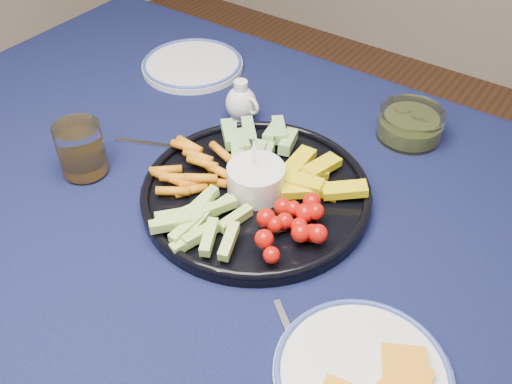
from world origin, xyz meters
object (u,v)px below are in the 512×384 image
Objects in this scene: crudite_platter at (256,188)px; cheese_plate at (363,372)px; dining_table at (260,266)px; pickle_bowl at (410,125)px; juice_tumbler at (82,152)px; side_plate_extra at (193,64)px; creamer_pitcher at (241,103)px.

crudite_platter is 0.36m from cheese_plate.
cheese_plate is at bearing -28.87° from dining_table.
pickle_bowl is at bearing 65.99° from crudite_platter.
juice_tumbler is (-0.34, -0.06, 0.13)m from dining_table.
juice_tumbler is 0.43× the size of side_plate_extra.
pickle_bowl is at bearing 107.90° from cheese_plate.
crudite_platter reaches higher than pickle_bowl.
pickle_bowl is at bearing 45.07° from juice_tumbler.
creamer_pitcher is 0.88× the size of juice_tumbler.
creamer_pitcher is at bearing -155.34° from pickle_bowl.
side_plate_extra is (-0.21, 0.10, -0.03)m from creamer_pitcher.
pickle_bowl reaches higher than side_plate_extra.
juice_tumbler is at bearing -114.07° from creamer_pitcher.
crudite_platter is 0.31m from juice_tumbler.
side_plate_extra is at bearing -175.42° from pickle_bowl.
pickle_bowl is at bearing 76.46° from dining_table.
cheese_plate is 2.33× the size of juice_tumbler.
cheese_plate is at bearing -7.69° from juice_tumbler.
dining_table is 17.28× the size of juice_tumbler.
cheese_plate is at bearing -72.10° from pickle_bowl.
juice_tumbler is (-0.59, 0.08, 0.03)m from cheese_plate.
dining_table is 0.30m from cheese_plate.
creamer_pitcher reaches higher than pickle_bowl.
creamer_pitcher is at bearing 65.93° from juice_tumbler.
dining_table is 0.54m from side_plate_extra.
creamer_pitcher is 0.32m from juice_tumbler.
cheese_plate is at bearing -33.02° from crudite_platter.
side_plate_extra is at bearing 155.21° from creamer_pitcher.
cheese_plate is at bearing -34.97° from side_plate_extra.
dining_table is at bearing -48.97° from crudite_platter.
crudite_platter is at bearing 131.03° from dining_table.
pickle_bowl is (0.09, 0.37, 0.11)m from dining_table.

